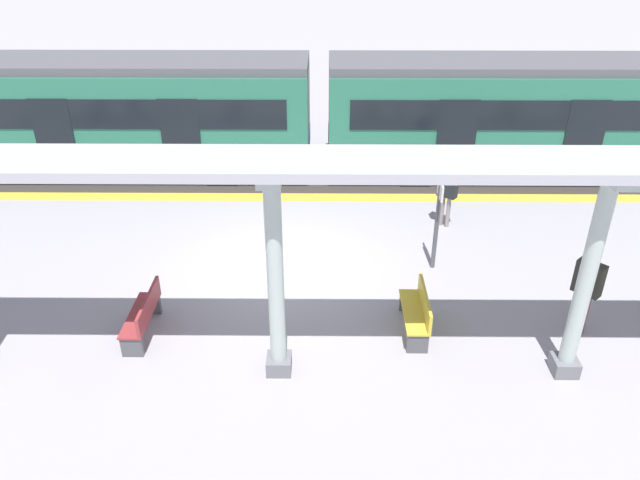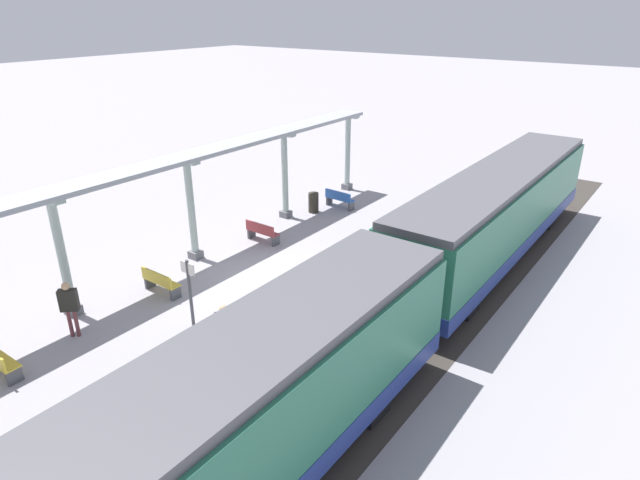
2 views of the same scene
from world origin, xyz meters
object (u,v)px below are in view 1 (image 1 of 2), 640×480
canopy_pillar_fourth (586,279)px  bench_far_end (144,315)px  train_far_carriage (569,116)px  canopy_pillar_third (275,278)px  platform_info_sign (438,216)px  passenger_by_the_benches (588,283)px  bench_near_end (418,312)px  train_near_carriage (70,115)px  passenger_waiting_near_edge (448,188)px

canopy_pillar_fourth → bench_far_end: (-1.05, -7.77, -1.54)m
train_far_carriage → canopy_pillar_third: 12.24m
platform_info_sign → passenger_by_the_benches: platform_info_sign is taller
bench_near_end → platform_info_sign: 2.63m
train_far_carriage → train_near_carriage: bearing=-90.0°
canopy_pillar_third → bench_near_end: bearing=114.7°
train_far_carriage → bench_far_end: 13.55m
train_near_carriage → train_far_carriage: 14.91m
train_near_carriage → bench_near_end: bearing=49.8°
canopy_pillar_third → platform_info_sign: size_ratio=1.78×
bench_near_end → passenger_by_the_benches: 3.22m
canopy_pillar_fourth → train_far_carriage: bearing=162.1°
platform_info_sign → bench_near_end: bearing=-16.1°
bench_near_end → bench_far_end: bearing=-88.4°
passenger_waiting_near_edge → train_near_carriage: bearing=-108.3°
train_far_carriage → passenger_by_the_benches: bearing=-16.1°
canopy_pillar_fourth → passenger_waiting_near_edge: (-5.64, -1.18, -0.92)m
canopy_pillar_fourth → bench_far_end: 7.99m
canopy_pillar_third → bench_far_end: size_ratio=2.60×
bench_near_end → bench_far_end: size_ratio=1.00×
canopy_pillar_fourth → canopy_pillar_third: bearing=-90.0°
train_far_carriage → platform_info_sign: 7.39m
train_near_carriage → train_far_carriage: same height
passenger_waiting_near_edge → passenger_by_the_benches: passenger_by_the_benches is taller
bench_near_end → passenger_waiting_near_edge: bearing=163.7°
train_near_carriage → canopy_pillar_fourth: (9.20, 11.93, 0.15)m
train_far_carriage → canopy_pillar_fourth: bearing=-17.9°
canopy_pillar_third → platform_info_sign: canopy_pillar_third is taller
canopy_pillar_third → bench_far_end: bearing=-111.6°
train_near_carriage → bench_near_end: train_near_carriage is taller
train_far_carriage → bench_far_end: size_ratio=9.53×
train_near_carriage → bench_far_end: 9.26m
canopy_pillar_third → bench_near_end: canopy_pillar_third is taller
passenger_by_the_benches → passenger_waiting_near_edge: bearing=-157.2°
canopy_pillar_third → canopy_pillar_fourth: same height
train_near_carriage → passenger_by_the_benches: bearing=57.7°
bench_near_end → platform_info_sign: platform_info_sign is taller
canopy_pillar_third → passenger_waiting_near_edge: (-5.64, 3.92, -0.92)m
bench_near_end → bench_far_end: (0.15, -5.29, 0.00)m
bench_near_end → bench_far_end: 5.29m
train_far_carriage → passenger_waiting_near_edge: train_far_carriage is taller
canopy_pillar_fourth → passenger_waiting_near_edge: size_ratio=2.31×
bench_far_end → passenger_by_the_benches: bearing=91.1°
bench_far_end → passenger_by_the_benches: size_ratio=0.84×
canopy_pillar_fourth → passenger_by_the_benches: size_ratio=2.19×
canopy_pillar_third → passenger_waiting_near_edge: bearing=145.2°
train_near_carriage → passenger_by_the_benches: 14.94m
canopy_pillar_third → platform_info_sign: bearing=137.3°
passenger_by_the_benches → canopy_pillar_fourth: bearing=-28.9°
train_near_carriage → platform_info_sign: bearing=61.0°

